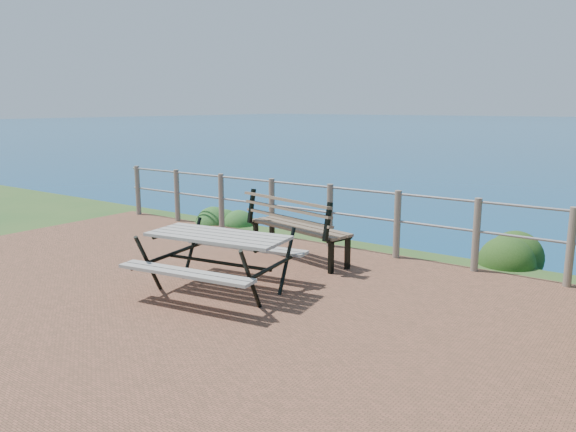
# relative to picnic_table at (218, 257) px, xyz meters

# --- Properties ---
(ground) EXTENTS (10.00, 7.00, 0.12)m
(ground) POSITION_rel_picnic_table_xyz_m (-0.08, -0.69, -0.45)
(ground) COLOR brown
(ground) RESTS_ON ground
(safety_railing) EXTENTS (9.40, 0.10, 1.00)m
(safety_railing) POSITION_rel_picnic_table_xyz_m (-0.08, 2.66, 0.12)
(safety_railing) COLOR #6B5B4C
(safety_railing) RESTS_ON ground
(picnic_table) EXTENTS (1.76, 1.44, 0.71)m
(picnic_table) POSITION_rel_picnic_table_xyz_m (0.00, 0.00, 0.00)
(picnic_table) COLOR gray
(picnic_table) RESTS_ON ground
(park_bench) EXTENTS (1.78, 0.80, 0.98)m
(park_bench) POSITION_rel_picnic_table_xyz_m (-0.04, 1.75, 0.19)
(park_bench) COLOR brown
(park_bench) RESTS_ON ground
(shrub_lip_west) EXTENTS (0.80, 0.80, 0.56)m
(shrub_lip_west) POSITION_rel_picnic_table_xyz_m (-2.67, 2.93, -0.45)
(shrub_lip_west) COLOR #285921
(shrub_lip_west) RESTS_ON ground
(shrub_lip_east) EXTENTS (0.88, 0.88, 0.67)m
(shrub_lip_east) POSITION_rel_picnic_table_xyz_m (2.50, 3.55, -0.45)
(shrub_lip_east) COLOR #214314
(shrub_lip_east) RESTS_ON ground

